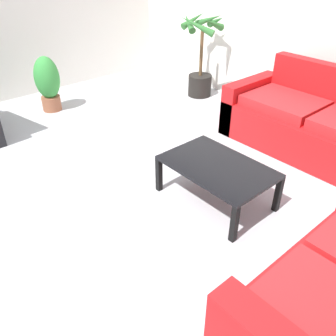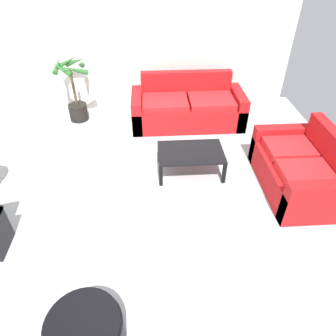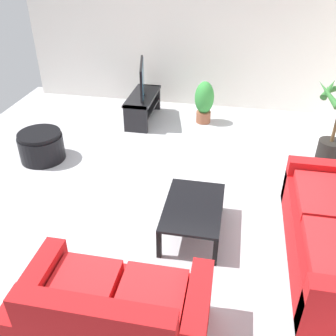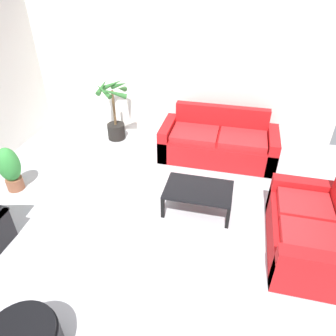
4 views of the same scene
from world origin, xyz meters
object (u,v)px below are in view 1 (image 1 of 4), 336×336
Objects in this scene: couch_main at (319,128)px; potted_palm at (201,62)px; potted_plant_small at (48,82)px; coffee_table at (217,169)px.

potted_palm reaches higher than couch_main.
potted_palm reaches higher than potted_plant_small.
coffee_table is at bearing 3.96° from potted_plant_small.
potted_plant_small reaches higher than coffee_table.
coffee_table is 2.98m from potted_plant_small.
potted_palm is 1.61× the size of potted_plant_small.
potted_palm is at bearing 63.99° from potted_plant_small.
couch_main is at bearing -7.03° from potted_palm.
potted_plant_small is at bearing -176.04° from coffee_table.
potted_plant_small is (-2.97, -0.21, 0.07)m from coffee_table.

